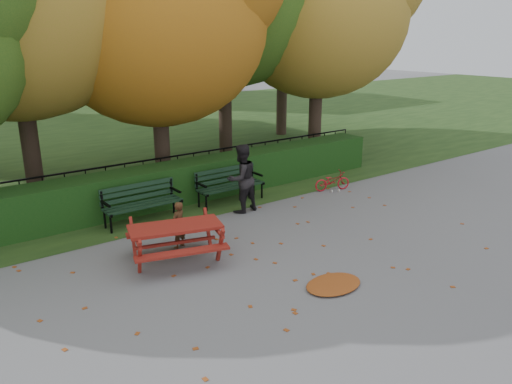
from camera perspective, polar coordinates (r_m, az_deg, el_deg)
ground at (r=9.55m, az=3.78°, el=-8.09°), size 90.00×90.00×0.00m
grass_strip at (r=21.68m, az=-20.94°, el=5.44°), size 90.00×90.00×0.00m
building_right at (r=37.17m, az=-15.98°, el=19.83°), size 9.00×6.00×12.00m
hedge at (r=12.90m, az=-9.17°, el=0.99°), size 13.00×0.90×1.00m
iron_fence at (r=13.58m, az=-10.75°, el=1.91°), size 14.00×0.04×1.02m
tree_c at (r=14.08m, az=-9.83°, el=20.16°), size 6.30×6.00×8.00m
tree_e at (r=17.31m, az=8.62°, el=20.54°), size 6.09×5.80×8.16m
tree_g at (r=21.49m, az=4.30°, el=20.84°), size 6.30×6.00×8.55m
bench_left at (r=11.68m, az=-12.99°, el=-0.91°), size 1.80×0.57×0.88m
bench_right at (r=12.76m, az=-3.13°, el=1.11°), size 1.80×0.57×0.88m
picnic_table at (r=9.50m, az=-9.17°, el=-4.70°), size 2.02×1.79×0.83m
leaf_pile at (r=8.81m, az=8.84°, el=-10.36°), size 1.25×1.04×0.07m
leaf_scatter at (r=9.76m, az=2.64°, el=-7.45°), size 9.00×5.70×0.01m
child at (r=10.13m, az=-8.87°, el=-3.74°), size 0.42×0.35×0.97m
adult at (r=11.95m, az=-1.68°, el=1.54°), size 0.87×0.71×1.67m
bicycle at (r=13.92m, az=8.70°, el=1.26°), size 1.08×0.66×0.54m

